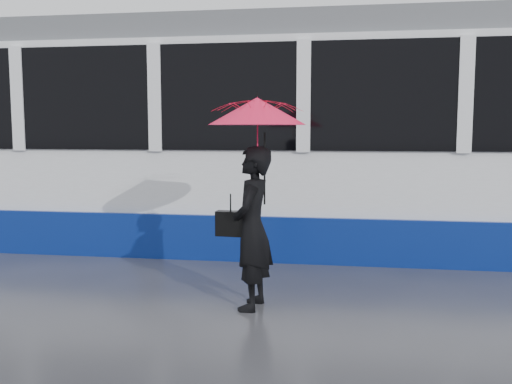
# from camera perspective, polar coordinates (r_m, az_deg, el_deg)

# --- Properties ---
(ground) EXTENTS (90.00, 90.00, 0.00)m
(ground) POSITION_cam_1_polar(r_m,az_deg,el_deg) (6.50, -0.52, -9.57)
(ground) COLOR #2D2E33
(ground) RESTS_ON ground
(rails) EXTENTS (34.00, 1.51, 0.02)m
(rails) POSITION_cam_1_polar(r_m,az_deg,el_deg) (8.91, 2.18, -5.16)
(rails) COLOR #3F3D38
(rails) RESTS_ON ground
(tram) EXTENTS (26.00, 2.56, 3.35)m
(tram) POSITION_cam_1_polar(r_m,az_deg,el_deg) (8.67, 8.68, 5.30)
(tram) COLOR white
(tram) RESTS_ON ground
(woman) EXTENTS (0.43, 0.62, 1.61)m
(woman) POSITION_cam_1_polar(r_m,az_deg,el_deg) (5.63, -0.39, -3.64)
(woman) COLOR black
(woman) RESTS_ON ground
(umbrella) EXTENTS (1.01, 1.01, 1.09)m
(umbrella) POSITION_cam_1_polar(r_m,az_deg,el_deg) (5.53, 0.11, 6.19)
(umbrella) COLOR #E61366
(umbrella) RESTS_ON ground
(handbag) EXTENTS (0.30, 0.15, 0.43)m
(handbag) POSITION_cam_1_polar(r_m,az_deg,el_deg) (5.68, -2.55, -3.16)
(handbag) COLOR black
(handbag) RESTS_ON ground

